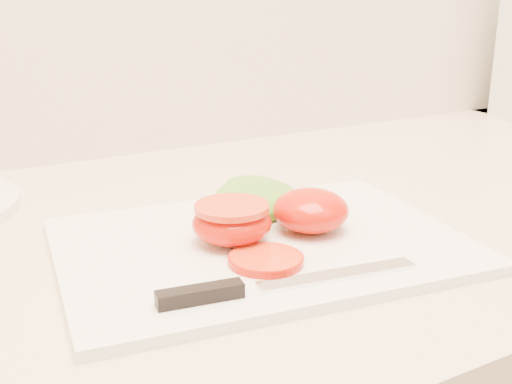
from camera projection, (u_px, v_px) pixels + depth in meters
cutting_board at (261, 244)px, 0.61m from camera, size 0.41×0.32×0.01m
tomato_half_dome at (311, 210)px, 0.63m from camera, size 0.08×0.08×0.04m
tomato_half_cut at (232, 221)px, 0.60m from camera, size 0.08×0.08×0.04m
tomato_slice_0 at (266, 259)px, 0.56m from camera, size 0.06×0.06×0.01m
lettuce_leaf_0 at (259, 197)px, 0.69m from camera, size 0.15×0.15×0.03m
knife at (257, 286)px, 0.51m from camera, size 0.22×0.05×0.01m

